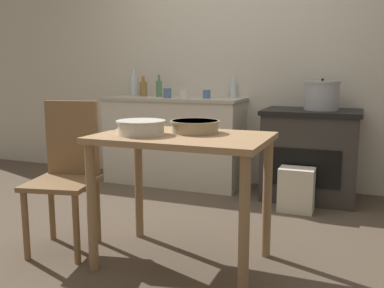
{
  "coord_description": "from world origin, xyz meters",
  "views": [
    {
      "loc": [
        1.23,
        -2.69,
        1.15
      ],
      "look_at": [
        0.0,
        0.43,
        0.58
      ],
      "focal_mm": 40.0,
      "sensor_mm": 36.0,
      "label": 1
    }
  ],
  "objects": [
    {
      "name": "stock_pot",
      "position": [
        0.91,
        1.24,
        0.94
      ],
      "size": [
        0.31,
        0.31,
        0.28
      ],
      "color": "#A8A8AD",
      "rests_on": "stove"
    },
    {
      "name": "bottle_left",
      "position": [
        0.03,
        1.49,
        0.97
      ],
      "size": [
        0.06,
        0.06,
        0.22
      ],
      "color": "silver",
      "rests_on": "counter_cabinet"
    },
    {
      "name": "work_table",
      "position": [
        0.28,
        -0.43,
        0.65
      ],
      "size": [
        0.99,
        0.65,
        0.79
      ],
      "color": "#A87F56",
      "rests_on": "ground_plane"
    },
    {
      "name": "bottle_far_left",
      "position": [
        -0.72,
        1.33,
        0.98
      ],
      "size": [
        0.06,
        0.06,
        0.23
      ],
      "color": "#517F5B",
      "rests_on": "counter_cabinet"
    },
    {
      "name": "mixing_bowl_large",
      "position": [
        0.06,
        -0.52,
        0.83
      ],
      "size": [
        0.29,
        0.29,
        0.08
      ],
      "color": "silver",
      "rests_on": "work_table"
    },
    {
      "name": "bottle_mid_left",
      "position": [
        -0.92,
        1.35,
        0.97
      ],
      "size": [
        0.08,
        0.08,
        0.21
      ],
      "color": "olive",
      "rests_on": "counter_cabinet"
    },
    {
      "name": "flour_sack",
      "position": [
        0.78,
        0.81,
        0.18
      ],
      "size": [
        0.28,
        0.2,
        0.37
      ],
      "primitive_type": "cube",
      "color": "beige",
      "rests_on": "ground_plane"
    },
    {
      "name": "cup_center",
      "position": [
        -0.55,
        1.15,
        0.94
      ],
      "size": [
        0.08,
        0.08,
        0.1
      ],
      "primitive_type": "cylinder",
      "color": "#4C6B99",
      "rests_on": "counter_cabinet"
    },
    {
      "name": "mixing_bowl_small",
      "position": [
        0.32,
        -0.33,
        0.83
      ],
      "size": [
        0.3,
        0.3,
        0.07
      ],
      "color": "tan",
      "rests_on": "work_table"
    },
    {
      "name": "bottle_center_left",
      "position": [
        -1.08,
        1.44,
        1.0
      ],
      "size": [
        0.07,
        0.07,
        0.29
      ],
      "color": "silver",
      "rests_on": "counter_cabinet"
    },
    {
      "name": "ground_plane",
      "position": [
        0.0,
        0.0,
        0.0
      ],
      "size": [
        14.0,
        14.0,
        0.0
      ],
      "primitive_type": "plane",
      "color": "brown"
    },
    {
      "name": "chair",
      "position": [
        -0.52,
        -0.48,
        0.51
      ],
      "size": [
        0.47,
        0.47,
        0.96
      ],
      "rotation": [
        0.0,
        0.0,
        0.21
      ],
      "color": "olive",
      "rests_on": "ground_plane"
    },
    {
      "name": "stove",
      "position": [
        0.83,
        1.25,
        0.41
      ],
      "size": [
        0.85,
        0.63,
        0.81
      ],
      "color": "#38332D",
      "rests_on": "ground_plane"
    },
    {
      "name": "cup_mid_right",
      "position": [
        -0.35,
        1.09,
        0.93
      ],
      "size": [
        0.08,
        0.08,
        0.09
      ],
      "primitive_type": "cylinder",
      "color": "silver",
      "rests_on": "counter_cabinet"
    },
    {
      "name": "wall_back",
      "position": [
        0.0,
        1.58,
        1.27
      ],
      "size": [
        8.0,
        0.07,
        2.55
      ],
      "color": "beige",
      "rests_on": "ground_plane"
    },
    {
      "name": "cup_center_right",
      "position": [
        -0.17,
        1.24,
        0.93
      ],
      "size": [
        0.08,
        0.08,
        0.08
      ],
      "primitive_type": "cylinder",
      "color": "#4C6B99",
      "rests_on": "counter_cabinet"
    },
    {
      "name": "counter_cabinet",
      "position": [
        -0.54,
        1.29,
        0.45
      ],
      "size": [
        1.43,
        0.55,
        0.89
      ],
      "color": "beige",
      "rests_on": "ground_plane"
    }
  ]
}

